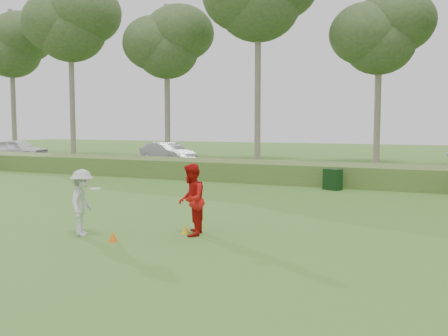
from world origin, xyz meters
The scene contains 14 objects.
ground centered at (0.00, 0.00, 0.00)m, with size 120.00×120.00×0.00m, color #3C6F25.
reed_strip centered at (0.00, 12.00, 0.45)m, with size 80.00×3.00×0.90m, color #4B6D2B.
park_road centered at (0.00, 17.00, 0.03)m, with size 80.00×6.00×0.06m, color #2D2D2D.
tree_0 centered at (-30.00, 23.50, 9.72)m, with size 6.76×6.76×13.00m.
tree_1 centered at (-22.00, 22.20, 10.85)m, with size 7.54×7.54×14.50m.
tree_2 centered at (-14.00, 24.00, 8.97)m, with size 6.50×6.50×12.00m.
tree_4 centered at (2.00, 24.50, 8.59)m, with size 6.24×6.24×11.50m.
player_white centered at (-1.53, -0.92, 0.80)m, with size 1.01×1.19×1.60m.
player_red centered at (0.87, 0.16, 0.87)m, with size 0.85×0.66×1.74m, color red.
cone_orange centered at (-0.46, -1.16, 0.11)m, with size 0.21×0.21×0.23m, color orange.
cone_yellow centered at (0.65, 0.27, 0.11)m, with size 0.20×0.20×0.22m, color yellow.
utility_cabinet centered at (2.18, 9.98, 0.43)m, with size 0.69×0.43×0.87m, color black.
car_left centered at (-22.96, 17.26, 0.83)m, with size 1.82×4.52×1.54m, color white.
car_mid centered at (-10.31, 17.80, 0.79)m, with size 1.54×4.42×1.46m, color #B8B8BD.
Camera 1 is at (6.50, -10.34, 2.68)m, focal length 40.00 mm.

